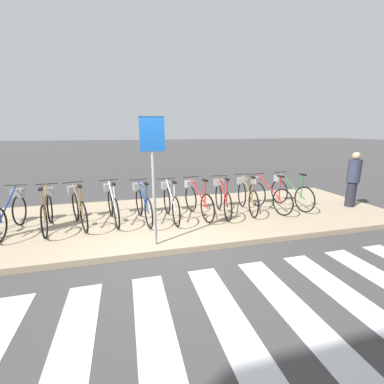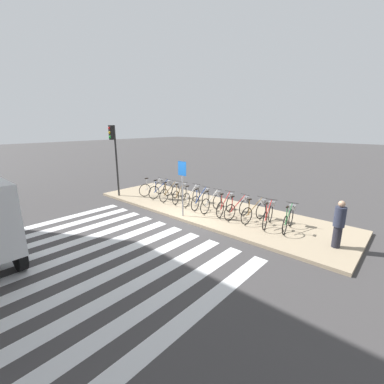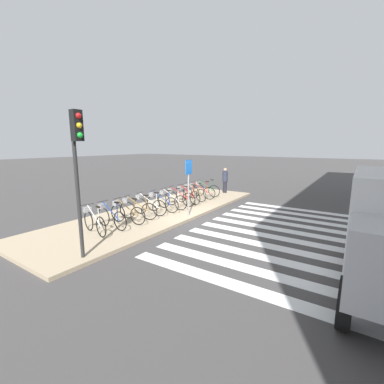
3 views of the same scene
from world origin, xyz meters
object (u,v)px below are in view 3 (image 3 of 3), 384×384
Objects in this scene: parked_bicycle_4 at (148,205)px; parked_bicycle_7 at (178,197)px; parked_bicycle_0 at (93,221)px; parked_bicycle_5 at (161,202)px; parked_bicycle_2 at (126,212)px; pedestrian at (225,180)px; parked_bicycle_6 at (170,199)px; parked_bicycle_9 at (193,192)px; parked_bicycle_11 at (205,189)px; parked_bicycle_1 at (110,216)px; traffic_light at (77,155)px; parked_bicycle_8 at (186,195)px; parked_bicycle_3 at (136,208)px; parked_bicycle_10 at (199,191)px; sign_post at (189,178)px.

parked_bicycle_7 is (2.09, -0.10, 0.00)m from parked_bicycle_4.
parked_bicycle_0 is 3.52m from parked_bicycle_5.
parked_bicycle_2 is 1.06× the size of pedestrian.
parked_bicycle_9 is at bearing 3.10° from parked_bicycle_6.
parked_bicycle_0 and parked_bicycle_6 have the same top height.
parked_bicycle_0 is 7.69m from parked_bicycle_11.
parked_bicycle_9 is (5.62, 0.06, 0.00)m from parked_bicycle_1.
pedestrian reaches higher than parked_bicycle_9.
parked_bicycle_11 is 0.43× the size of traffic_light.
parked_bicycle_5 is at bearing 17.13° from traffic_light.
parked_bicycle_5 is at bearing 177.04° from parked_bicycle_6.
parked_bicycle_11 is (2.79, 0.11, 0.00)m from parked_bicycle_7.
parked_bicycle_4 is 0.99× the size of parked_bicycle_8.
parked_bicycle_0 is 5.58m from parked_bicycle_8.
parked_bicycle_3 is (0.63, 0.07, 0.00)m from parked_bicycle_2.
traffic_light is (-3.43, -1.57, 2.31)m from parked_bicycle_3.
parked_bicycle_6 is at bearing -2.96° from parked_bicycle_5.
parked_bicycle_6 and parked_bicycle_10 have the same top height.
parked_bicycle_11 is 1.84m from pedestrian.
parked_bicycle_9 and parked_bicycle_11 have the same top height.
parked_bicycle_0 is at bearing 157.86° from sign_post.
parked_bicycle_1 is 6.22m from parked_bicycle_10.
parked_bicycle_11 is at bearing 3.69° from parked_bicycle_8.
parked_bicycle_6 is 1.39m from parked_bicycle_8.
sign_post reaches higher than parked_bicycle_3.
parked_bicycle_4 is 0.43× the size of traffic_light.
parked_bicycle_9 is at bearing 1.64° from parked_bicycle_5.
sign_post is (-2.67, -1.54, 1.18)m from parked_bicycle_9.
parked_bicycle_10 and parked_bicycle_11 have the same top height.
parked_bicycle_11 is 0.69× the size of sign_post.
parked_bicycle_9 is at bearing 30.00° from sign_post.
parked_bicycle_3 is 4.42m from traffic_light.
pedestrian is at bearing -7.79° from parked_bicycle_10.
parked_bicycle_3 is 0.67× the size of sign_post.
parked_bicycle_4 is at bearing 176.22° from pedestrian.
parked_bicycle_11 is 9.50m from traffic_light.
parked_bicycle_0 is at bearing 179.92° from parked_bicycle_7.
parked_bicycle_2 and parked_bicycle_3 have the same top height.
parked_bicycle_4 is at bearing 2.70° from parked_bicycle_1.
parked_bicycle_10 is (4.11, -0.09, 0.00)m from parked_bicycle_4.
parked_bicycle_0 is at bearing 177.94° from pedestrian.
parked_bicycle_3 is at bearing 6.68° from parked_bicycle_2.
traffic_light is (-1.38, -1.53, 2.31)m from parked_bicycle_0.
parked_bicycle_5 is at bearing 179.75° from parked_bicycle_8.
parked_bicycle_3 is 0.96× the size of parked_bicycle_4.
parked_bicycle_6 is 1.01× the size of parked_bicycle_8.
parked_bicycle_1 is at bearing 153.29° from sign_post.
parked_bicycle_8 is at bearing -2.18° from parked_bicycle_7.
parked_bicycle_4 is at bearing 2.00° from parked_bicycle_0.
parked_bicycle_1 is 1.02× the size of parked_bicycle_10.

